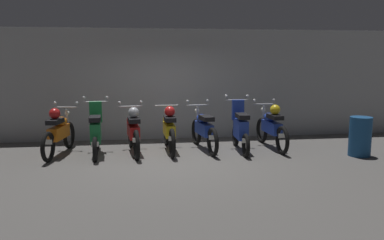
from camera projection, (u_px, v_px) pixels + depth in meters
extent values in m
plane|color=#565451|center=(173.00, 161.00, 8.27)|extent=(80.00, 80.00, 0.00)
cube|color=#9EA0A3|center=(164.00, 84.00, 10.51)|extent=(16.00, 0.30, 2.94)
torus|color=black|center=(69.00, 135.00, 9.38)|extent=(0.19, 0.66, 0.65)
torus|color=black|center=(48.00, 147.00, 8.10)|extent=(0.19, 0.66, 0.65)
cube|color=orange|center=(59.00, 132.00, 8.71)|extent=(0.35, 0.86, 0.28)
ellipsoid|color=orange|center=(61.00, 122.00, 8.83)|extent=(0.33, 0.48, 0.22)
cube|color=black|center=(55.00, 121.00, 8.49)|extent=(0.32, 0.55, 0.10)
cylinder|color=#B7BABF|center=(66.00, 107.00, 9.18)|extent=(0.56, 0.12, 0.04)
sphere|color=#B7BABF|center=(55.00, 103.00, 9.17)|extent=(0.07, 0.07, 0.07)
sphere|color=#B7BABF|center=(77.00, 103.00, 9.15)|extent=(0.07, 0.07, 0.07)
cylinder|color=#B7BABF|center=(68.00, 122.00, 9.28)|extent=(0.08, 0.17, 0.65)
sphere|color=silver|center=(67.00, 113.00, 9.25)|extent=(0.12, 0.12, 0.12)
cube|color=white|center=(48.00, 142.00, 8.11)|extent=(0.16, 0.04, 0.10)
sphere|color=red|center=(55.00, 114.00, 8.46)|extent=(0.24, 0.24, 0.24)
torus|color=black|center=(97.00, 139.00, 9.27)|extent=(0.12, 0.53, 0.53)
torus|color=black|center=(95.00, 149.00, 8.16)|extent=(0.12, 0.53, 0.53)
cube|color=#197238|center=(96.00, 132.00, 8.68)|extent=(0.27, 0.75, 0.44)
cube|color=#197238|center=(96.00, 112.00, 8.95)|extent=(0.29, 0.14, 0.48)
cube|color=black|center=(95.00, 119.00, 8.47)|extent=(0.27, 0.53, 0.10)
cylinder|color=#B7BABF|center=(96.00, 102.00, 9.05)|extent=(0.56, 0.07, 0.04)
sphere|color=#B7BABF|center=(84.00, 98.00, 8.98)|extent=(0.07, 0.07, 0.07)
sphere|color=#B7BABF|center=(107.00, 97.00, 9.08)|extent=(0.07, 0.07, 0.07)
cylinder|color=#B7BABF|center=(96.00, 121.00, 9.16)|extent=(0.07, 0.15, 0.85)
sphere|color=silver|center=(96.00, 108.00, 9.12)|extent=(0.12, 0.12, 0.12)
cube|color=white|center=(95.00, 144.00, 8.17)|extent=(0.16, 0.02, 0.10)
torus|color=black|center=(131.00, 134.00, 9.55)|extent=(0.16, 0.66, 0.65)
torus|color=black|center=(137.00, 145.00, 8.30)|extent=(0.16, 0.66, 0.65)
cube|color=red|center=(133.00, 131.00, 8.90)|extent=(0.31, 0.85, 0.28)
ellipsoid|color=red|center=(132.00, 120.00, 9.01)|extent=(0.31, 0.47, 0.22)
cube|color=black|center=(134.00, 120.00, 8.68)|extent=(0.30, 0.54, 0.10)
cylinder|color=#B7BABF|center=(130.00, 106.00, 9.34)|extent=(0.56, 0.10, 0.04)
sphere|color=#B7BABF|center=(119.00, 103.00, 9.26)|extent=(0.07, 0.07, 0.07)
sphere|color=#B7BABF|center=(141.00, 102.00, 9.39)|extent=(0.07, 0.07, 0.07)
cylinder|color=#B7BABF|center=(131.00, 121.00, 9.45)|extent=(0.07, 0.16, 0.65)
sphere|color=silver|center=(130.00, 112.00, 9.42)|extent=(0.12, 0.12, 0.12)
cube|color=white|center=(136.00, 140.00, 8.31)|extent=(0.16, 0.03, 0.10)
sphere|color=#9EA0A8|center=(134.00, 112.00, 8.65)|extent=(0.24, 0.24, 0.24)
torus|color=black|center=(166.00, 132.00, 9.73)|extent=(0.11, 0.65, 0.65)
torus|color=black|center=(172.00, 143.00, 8.46)|extent=(0.11, 0.65, 0.65)
cube|color=gold|center=(169.00, 129.00, 9.07)|extent=(0.24, 0.84, 0.28)
ellipsoid|color=gold|center=(168.00, 119.00, 9.19)|extent=(0.27, 0.45, 0.22)
cube|color=black|center=(170.00, 119.00, 8.85)|extent=(0.25, 0.53, 0.10)
cylinder|color=#B7BABF|center=(167.00, 106.00, 9.53)|extent=(0.56, 0.05, 0.04)
cylinder|color=#B7BABF|center=(166.00, 120.00, 9.63)|extent=(0.06, 0.16, 0.65)
sphere|color=silver|center=(166.00, 111.00, 9.60)|extent=(0.12, 0.12, 0.12)
cube|color=white|center=(172.00, 139.00, 8.47)|extent=(0.16, 0.02, 0.10)
sphere|color=red|center=(170.00, 111.00, 8.82)|extent=(0.24, 0.24, 0.24)
torus|color=black|center=(196.00, 132.00, 9.83)|extent=(0.18, 0.66, 0.65)
torus|color=black|center=(213.00, 142.00, 8.59)|extent=(0.18, 0.66, 0.65)
cube|color=#1E389E|center=(204.00, 129.00, 9.18)|extent=(0.33, 0.85, 0.28)
ellipsoid|color=#1E389E|center=(202.00, 119.00, 9.29)|extent=(0.32, 0.47, 0.22)
cube|color=black|center=(206.00, 118.00, 8.96)|extent=(0.31, 0.55, 0.10)
cylinder|color=#B7BABF|center=(198.00, 105.00, 9.62)|extent=(0.56, 0.11, 0.04)
sphere|color=#B7BABF|center=(187.00, 101.00, 9.54)|extent=(0.07, 0.07, 0.07)
sphere|color=#B7BABF|center=(208.00, 101.00, 9.67)|extent=(0.07, 0.07, 0.07)
cylinder|color=#B7BABF|center=(197.00, 120.00, 9.73)|extent=(0.08, 0.17, 0.65)
sphere|color=silver|center=(197.00, 111.00, 9.69)|extent=(0.12, 0.12, 0.12)
cube|color=white|center=(212.00, 137.00, 8.60)|extent=(0.16, 0.03, 0.10)
torus|color=black|center=(236.00, 135.00, 9.66)|extent=(0.12, 0.53, 0.53)
torus|color=black|center=(246.00, 145.00, 8.53)|extent=(0.12, 0.53, 0.53)
cube|color=#1E389E|center=(241.00, 129.00, 9.05)|extent=(0.26, 0.75, 0.44)
cube|color=#1E389E|center=(238.00, 110.00, 9.33)|extent=(0.29, 0.13, 0.48)
cube|color=black|center=(242.00, 116.00, 8.85)|extent=(0.27, 0.53, 0.10)
cylinder|color=#B7BABF|center=(237.00, 100.00, 9.43)|extent=(0.56, 0.06, 0.04)
sphere|color=#B7BABF|center=(226.00, 96.00, 9.40)|extent=(0.07, 0.07, 0.07)
sphere|color=#B7BABF|center=(248.00, 96.00, 9.44)|extent=(0.07, 0.07, 0.07)
cylinder|color=#B7BABF|center=(236.00, 119.00, 9.55)|extent=(0.06, 0.15, 0.85)
sphere|color=silver|center=(236.00, 106.00, 9.50)|extent=(0.12, 0.12, 0.12)
cube|color=white|center=(246.00, 141.00, 8.54)|extent=(0.16, 0.02, 0.10)
torus|color=black|center=(262.00, 130.00, 10.04)|extent=(0.12, 0.65, 0.65)
torus|color=black|center=(282.00, 140.00, 8.78)|extent=(0.12, 0.65, 0.65)
cube|color=#1E389E|center=(272.00, 127.00, 9.38)|extent=(0.26, 0.84, 0.28)
ellipsoid|color=#1E389E|center=(269.00, 117.00, 9.50)|extent=(0.28, 0.45, 0.22)
cube|color=black|center=(275.00, 117.00, 9.16)|extent=(0.26, 0.53, 0.10)
cylinder|color=#B7BABF|center=(264.00, 104.00, 9.84)|extent=(0.56, 0.06, 0.04)
sphere|color=#B7BABF|center=(254.00, 100.00, 9.77)|extent=(0.07, 0.07, 0.07)
sphere|color=#B7BABF|center=(274.00, 100.00, 9.87)|extent=(0.07, 0.07, 0.07)
cylinder|color=#B7BABF|center=(263.00, 118.00, 9.94)|extent=(0.06, 0.16, 0.65)
sphere|color=silver|center=(263.00, 110.00, 9.91)|extent=(0.12, 0.12, 0.12)
cube|color=white|center=(282.00, 136.00, 8.79)|extent=(0.16, 0.02, 0.10)
sphere|color=gold|center=(275.00, 110.00, 9.13)|extent=(0.24, 0.24, 0.24)
cylinder|color=navy|center=(360.00, 136.00, 8.63)|extent=(0.48, 0.48, 0.88)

